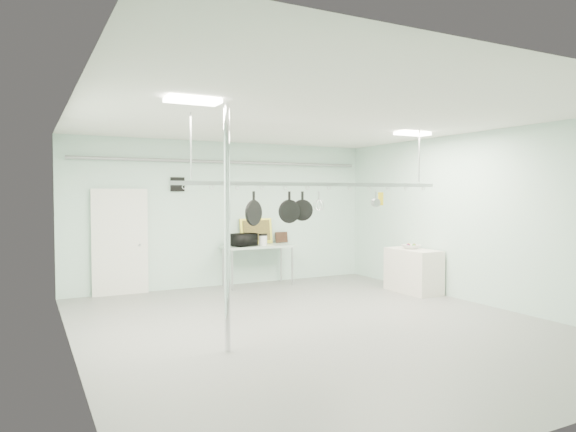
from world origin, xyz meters
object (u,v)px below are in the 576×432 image
side_cabinet (413,271)px  microwave (244,240)px  chrome_pole (227,229)px  coffee_canister (263,240)px  pot_rack (318,182)px  prep_table (258,248)px  skillet_mid (289,207)px  fruit_bowl (411,247)px  skillet_left (254,209)px  skillet_right (302,206)px

side_cabinet → microwave: (-2.90, 2.13, 0.60)m
chrome_pole → coffee_canister: size_ratio=14.62×
pot_rack → side_cabinet: bearing=20.4°
chrome_pole → microwave: size_ratio=6.32×
chrome_pole → prep_table: 4.85m
prep_table → coffee_canister: bearing=-51.8°
pot_rack → coffee_canister: size_ratio=21.92×
chrome_pole → skillet_mid: chrome_pole is taller
side_cabinet → microwave: microwave is taller
pot_rack → skillet_mid: 0.66m
microwave → side_cabinet: bearing=127.2°
chrome_pole → fruit_bowl: bearing=23.1°
chrome_pole → skillet_mid: 1.66m
prep_table → microwave: size_ratio=3.16×
prep_table → pot_rack: (-0.40, -3.30, 1.40)m
side_cabinet → skillet_left: 4.45m
microwave → pot_rack: bearing=72.7°
coffee_canister → chrome_pole: bearing=-120.2°
coffee_canister → skillet_mid: bearing=-107.5°
coffee_canister → fruit_bowl: (2.47, -2.03, -0.07)m
pot_rack → skillet_left: pot_rack is taller
skillet_right → skillet_left: bearing=-159.5°
coffee_canister → skillet_left: skillet_left is taller
side_cabinet → pot_rack: size_ratio=0.25×
chrome_pole → prep_table: size_ratio=2.00×
skillet_right → side_cabinet: bearing=39.2°
pot_rack → fruit_bowl: (2.95, 1.17, -1.29)m
pot_rack → skillet_right: pot_rack is taller
prep_table → skillet_mid: size_ratio=3.21×
prep_table → skillet_right: size_ratio=3.38×
pot_rack → skillet_mid: (-0.53, 0.00, -0.39)m
coffee_canister → fruit_bowl: coffee_canister is taller
coffee_canister → pot_rack: bearing=-98.6°
pot_rack → prep_table: bearing=83.1°
microwave → fruit_bowl: size_ratio=1.40×
side_cabinet → skillet_left: skillet_left is taller
fruit_bowl → skillet_left: (-4.08, -1.17, 0.88)m
pot_rack → microwave: 3.44m
microwave → coffee_canister: bearing=158.6°
side_cabinet → microwave: bearing=143.7°
microwave → skillet_right: skillet_right is taller
chrome_pole → skillet_right: size_ratio=6.77×
chrome_pole → side_cabinet: chrome_pole is taller
microwave → fruit_bowl: bearing=128.1°
coffee_canister → skillet_left: (-1.62, -3.20, 0.81)m
side_cabinet → skillet_mid: 3.90m
fruit_bowl → pot_rack: bearing=-158.4°
skillet_mid → pot_rack: bearing=2.5°
chrome_pole → side_cabinet: 5.37m
chrome_pole → prep_table: chrome_pole is taller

